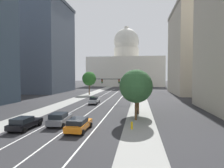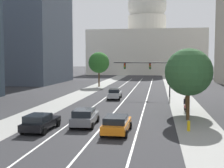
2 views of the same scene
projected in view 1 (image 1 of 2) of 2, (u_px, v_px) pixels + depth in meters
name	position (u px, v px, depth m)	size (l,w,h in m)	color
ground_plane	(113.00, 95.00, 63.34)	(400.00, 400.00, 0.00)	#2B2B2D
sidewalk_left	(84.00, 96.00, 59.56)	(3.98, 130.00, 0.01)	gray
sidewalk_right	(139.00, 97.00, 57.22)	(3.98, 130.00, 0.01)	gray
lane_stripe_left	(93.00, 101.00, 48.94)	(0.16, 90.00, 0.01)	white
lane_stripe_center	(105.00, 101.00, 48.49)	(0.16, 90.00, 0.01)	white
lane_stripe_right	(118.00, 101.00, 48.04)	(0.16, 90.00, 0.01)	white
office_tower_far_left	(40.00, 47.00, 76.48)	(20.99, 24.42, 35.22)	#4C5666
office_tower_far_right	(194.00, 51.00, 67.32)	(14.45, 25.46, 29.83)	#B7AD99
capitol_building	(126.00, 67.00, 127.68)	(46.57, 29.93, 38.51)	beige
car_orange	(79.00, 124.00, 21.80)	(2.18, 4.68, 1.48)	orange
car_black	(24.00, 123.00, 22.61)	(2.20, 4.72, 1.46)	black
car_gray	(60.00, 119.00, 24.60)	(2.24, 4.81, 1.57)	slate
car_silver	(94.00, 100.00, 43.57)	(2.10, 4.72, 1.53)	#B2B5BA
traffic_signal_mast	(120.00, 84.00, 45.96)	(9.18, 0.39, 6.17)	black
fire_hydrant	(132.00, 125.00, 22.61)	(0.26, 0.35, 0.91)	yellow
cyclist	(137.00, 108.00, 32.26)	(0.38, 1.70, 1.72)	black
street_tree_mid_right	(136.00, 86.00, 27.17)	(4.68, 4.68, 7.13)	#51381E
street_tree_near_left	(89.00, 79.00, 64.22)	(4.62, 4.62, 7.68)	#51381E
street_tree_near_right	(138.00, 86.00, 31.80)	(4.36, 4.36, 6.82)	#51381E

